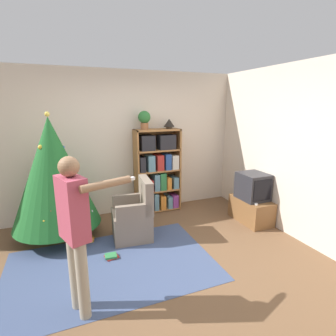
{
  "coord_description": "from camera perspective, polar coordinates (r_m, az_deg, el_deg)",
  "views": [
    {
      "loc": [
        -0.95,
        -2.74,
        1.99
      ],
      "look_at": [
        0.51,
        0.88,
        1.05
      ],
      "focal_mm": 28.0,
      "sensor_mm": 36.0,
      "label": 1
    }
  ],
  "objects": [
    {
      "name": "area_rug",
      "position": [
        3.62,
        -11.99,
        -20.09
      ],
      "size": [
        2.55,
        1.64,
        0.01
      ],
      "color": "#3D4C70",
      "rests_on": "ground_plane"
    },
    {
      "name": "television",
      "position": [
        4.71,
        18.0,
        -3.81
      ],
      "size": [
        0.43,
        0.48,
        0.45
      ],
      "color": "#28282D",
      "rests_on": "tv_stand"
    },
    {
      "name": "armchair",
      "position": [
        4.09,
        -7.36,
        -10.63
      ],
      "size": [
        0.62,
        0.61,
        0.92
      ],
      "rotation": [
        0.0,
        0.0,
        -1.67
      ],
      "color": "#7A6B5B",
      "rests_on": "ground_plane"
    },
    {
      "name": "tv_stand",
      "position": [
        4.86,
        17.6,
        -8.68
      ],
      "size": [
        0.43,
        0.75,
        0.41
      ],
      "color": "brown",
      "rests_on": "ground_plane"
    },
    {
      "name": "christmas_tree",
      "position": [
        4.18,
        -23.69,
        -0.98
      ],
      "size": [
        1.27,
        1.27,
        1.9
      ],
      "color": "#4C3323",
      "rests_on": "ground_plane"
    },
    {
      "name": "wall_right",
      "position": [
        4.29,
        27.44,
        2.75
      ],
      "size": [
        0.1,
        8.0,
        2.6
      ],
      "color": "beige",
      "rests_on": "ground_plane"
    },
    {
      "name": "book_pile_by_chair",
      "position": [
        3.77,
        -12.25,
        -18.25
      ],
      "size": [
        0.19,
        0.18,
        0.05
      ],
      "color": "#B22D28",
      "rests_on": "ground_plane"
    },
    {
      "name": "potted_plant",
      "position": [
        4.72,
        -5.17,
        10.62
      ],
      "size": [
        0.22,
        0.22,
        0.33
      ],
      "color": "#935B38",
      "rests_on": "bookshelf"
    },
    {
      "name": "book_pile_near_tree",
      "position": [
        4.22,
        -17.41,
        -14.66
      ],
      "size": [
        0.23,
        0.2,
        0.08
      ],
      "color": "gold",
      "rests_on": "ground_plane"
    },
    {
      "name": "standing_person",
      "position": [
        2.58,
        -19.56,
        -11.64
      ],
      "size": [
        0.72,
        0.44,
        1.56
      ],
      "rotation": [
        0.0,
        0.0,
        -1.22
      ],
      "color": "#9E937F",
      "rests_on": "ground_plane"
    },
    {
      "name": "game_remote",
      "position": [
        4.54,
        18.33,
        -7.35
      ],
      "size": [
        0.04,
        0.12,
        0.02
      ],
      "color": "white",
      "rests_on": "tv_stand"
    },
    {
      "name": "table_lamp",
      "position": [
        4.89,
        0.25,
        9.73
      ],
      "size": [
        0.2,
        0.2,
        0.18
      ],
      "color": "#473828",
      "rests_on": "bookshelf"
    },
    {
      "name": "wall_back",
      "position": [
        4.9,
        -10.53,
        5.21
      ],
      "size": [
        8.0,
        0.1,
        2.6
      ],
      "color": "beige",
      "rests_on": "ground_plane"
    },
    {
      "name": "ground_plane",
      "position": [
        3.51,
        -2.45,
        -20.96
      ],
      "size": [
        14.0,
        14.0,
        0.0
      ],
      "primitive_type": "plane",
      "color": "brown"
    },
    {
      "name": "bookshelf",
      "position": [
        4.94,
        -2.36,
        -0.9
      ],
      "size": [
        0.85,
        0.33,
        1.56
      ],
      "color": "#A8703D",
      "rests_on": "ground_plane"
    }
  ]
}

